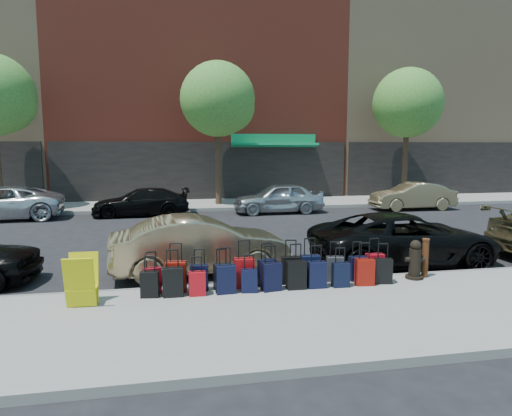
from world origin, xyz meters
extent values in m
plane|color=black|center=(0.00, 0.00, 0.00)|extent=(120.00, 120.00, 0.00)
cube|color=gray|center=(0.00, -6.50, 0.07)|extent=(60.00, 4.00, 0.15)
cube|color=gray|center=(0.00, 10.00, 0.07)|extent=(60.00, 4.00, 0.15)
cube|color=gray|center=(0.00, -4.48, 0.07)|extent=(60.00, 0.08, 0.15)
cube|color=gray|center=(0.00, 7.98, 0.07)|extent=(60.00, 0.08, 0.15)
cube|color=maroon|center=(0.00, 18.00, 10.00)|extent=(17.00, 12.00, 20.00)
cube|color=black|center=(0.00, 11.95, 1.70)|extent=(16.66, 0.15, 3.40)
cube|color=#0D7B48|center=(4.00, 11.60, 3.20)|extent=(5.00, 0.91, 0.27)
cube|color=#0D7B48|center=(4.00, 11.90, 3.55)|extent=(5.00, 0.10, 0.60)
cube|color=#997E5E|center=(16.00, 18.00, 9.00)|extent=(15.00, 12.00, 18.00)
cube|color=black|center=(16.00, 11.95, 1.70)|extent=(14.70, 0.15, 3.40)
sphere|color=#347527|center=(-9.40, 9.50, 5.14)|extent=(2.58, 2.58, 2.58)
cylinder|color=black|center=(0.50, 9.50, 2.55)|extent=(0.30, 0.30, 4.80)
sphere|color=#347527|center=(0.50, 9.50, 5.52)|extent=(3.80, 3.80, 3.80)
sphere|color=#347527|center=(1.10, 9.50, 5.14)|extent=(2.58, 2.58, 2.58)
cylinder|color=black|center=(11.00, 9.50, 2.55)|extent=(0.30, 0.30, 4.80)
sphere|color=#347527|center=(11.00, 9.50, 5.52)|extent=(3.80, 3.80, 3.80)
sphere|color=#347527|center=(11.60, 9.50, 5.14)|extent=(2.58, 2.58, 2.58)
cube|color=maroon|center=(-2.43, -4.84, 0.42)|extent=(0.39, 0.26, 0.53)
cylinder|color=black|center=(-2.43, -4.84, 1.00)|extent=(0.20, 0.07, 0.03)
cube|color=maroon|center=(-1.95, -4.84, 0.47)|extent=(0.45, 0.29, 0.63)
cylinder|color=black|center=(-1.95, -4.84, 1.15)|extent=(0.24, 0.07, 0.03)
cube|color=black|center=(-1.47, -4.85, 0.42)|extent=(0.39, 0.25, 0.55)
cylinder|color=black|center=(-1.47, -4.85, 1.01)|extent=(0.21, 0.06, 0.03)
cube|color=black|center=(-0.99, -4.79, 0.41)|extent=(0.37, 0.23, 0.53)
cylinder|color=black|center=(-0.99, -4.79, 0.99)|extent=(0.20, 0.05, 0.03)
cube|color=#A70A0F|center=(-0.52, -4.84, 0.47)|extent=(0.44, 0.27, 0.64)
cylinder|color=black|center=(-0.52, -4.84, 1.16)|extent=(0.24, 0.05, 0.03)
cube|color=black|center=(-0.02, -4.81, 0.44)|extent=(0.41, 0.27, 0.58)
cylinder|color=black|center=(-0.02, -4.81, 1.07)|extent=(0.22, 0.06, 0.03)
cube|color=black|center=(0.52, -4.75, 0.45)|extent=(0.44, 0.30, 0.60)
cylinder|color=black|center=(0.52, -4.75, 1.11)|extent=(0.23, 0.07, 0.03)
cube|color=black|center=(0.96, -4.79, 0.46)|extent=(0.42, 0.24, 0.62)
cylinder|color=black|center=(0.96, -4.79, 1.14)|extent=(0.23, 0.04, 0.03)
cube|color=#353539|center=(1.55, -4.75, 0.43)|extent=(0.40, 0.26, 0.55)
cylinder|color=black|center=(1.55, -4.75, 1.03)|extent=(0.21, 0.06, 0.03)
cube|color=black|center=(2.06, -4.80, 0.42)|extent=(0.37, 0.21, 0.55)
cylinder|color=black|center=(2.06, -4.80, 1.02)|extent=(0.21, 0.04, 0.03)
cube|color=#B40B1A|center=(2.48, -4.78, 0.44)|extent=(0.39, 0.22, 0.58)
cylinder|color=black|center=(2.48, -4.78, 1.08)|extent=(0.22, 0.03, 0.03)
cube|color=black|center=(-2.47, -5.09, 0.41)|extent=(0.37, 0.24, 0.52)
cylinder|color=black|center=(-2.47, -5.09, 0.97)|extent=(0.20, 0.05, 0.03)
cube|color=black|center=(-2.02, -5.13, 0.44)|extent=(0.40, 0.23, 0.59)
cylinder|color=black|center=(-2.02, -5.13, 1.08)|extent=(0.22, 0.03, 0.03)
cube|color=#B40B14|center=(-1.54, -5.17, 0.40)|extent=(0.34, 0.20, 0.49)
cylinder|color=black|center=(-1.54, -5.17, 0.93)|extent=(0.19, 0.03, 0.03)
cube|color=black|center=(-0.96, -5.13, 0.44)|extent=(0.41, 0.26, 0.59)
cylinder|color=black|center=(-0.96, -5.13, 1.08)|extent=(0.22, 0.05, 0.03)
cube|color=black|center=(-0.47, -5.16, 0.39)|extent=(0.35, 0.23, 0.48)
cylinder|color=black|center=(-0.47, -5.16, 0.92)|extent=(0.19, 0.05, 0.03)
cube|color=black|center=(0.00, -5.14, 0.44)|extent=(0.43, 0.29, 0.59)
cylinder|color=black|center=(0.00, -5.14, 1.08)|extent=(0.23, 0.07, 0.03)
cube|color=black|center=(0.54, -5.12, 0.45)|extent=(0.41, 0.24, 0.59)
cylinder|color=black|center=(0.54, -5.12, 1.10)|extent=(0.23, 0.04, 0.03)
cube|color=black|center=(1.00, -5.13, 0.43)|extent=(0.39, 0.23, 0.56)
cylinder|color=black|center=(1.00, -5.13, 1.05)|extent=(0.21, 0.03, 0.03)
cube|color=black|center=(1.52, -5.17, 0.41)|extent=(0.36, 0.22, 0.52)
cylinder|color=black|center=(1.52, -5.17, 0.98)|extent=(0.20, 0.04, 0.03)
cube|color=maroon|center=(2.07, -5.15, 0.44)|extent=(0.41, 0.26, 0.58)
cylinder|color=black|center=(2.07, -5.15, 1.06)|extent=(0.22, 0.05, 0.03)
cube|color=black|center=(2.53, -5.10, 0.42)|extent=(0.40, 0.28, 0.55)
cylinder|color=black|center=(2.53, -5.10, 1.02)|extent=(0.21, 0.07, 0.03)
cylinder|color=black|center=(3.40, -4.89, 0.18)|extent=(0.40, 0.40, 0.07)
cylinder|color=black|center=(3.40, -4.89, 0.53)|extent=(0.27, 0.27, 0.62)
sphere|color=black|center=(3.40, -4.89, 0.92)|extent=(0.24, 0.24, 0.24)
cylinder|color=black|center=(3.40, -4.89, 0.59)|extent=(0.45, 0.17, 0.11)
cylinder|color=#38190C|center=(3.69, -4.84, 0.59)|extent=(0.15, 0.15, 0.88)
cylinder|color=#38190C|center=(3.69, -4.84, 1.03)|extent=(0.17, 0.17, 0.04)
cube|color=#D9CE0C|center=(-3.71, -5.53, 0.64)|extent=(0.55, 0.26, 0.97)
cube|color=#D9CE0C|center=(-3.70, -5.18, 0.64)|extent=(0.55, 0.26, 0.97)
cube|color=#D9CE0C|center=(-3.70, -5.36, 0.50)|extent=(0.56, 0.38, 0.02)
imported|color=tan|center=(-1.32, -3.07, 0.72)|extent=(4.49, 1.94, 1.44)
imported|color=black|center=(4.09, -3.19, 0.69)|extent=(5.00, 2.31, 1.39)
imported|color=black|center=(-3.31, 7.07, 0.63)|extent=(4.36, 1.83, 1.26)
imported|color=#B7BABF|center=(3.02, 6.71, 0.72)|extent=(4.27, 1.78, 1.45)
imported|color=#908058|center=(9.88, 6.60, 0.68)|extent=(4.15, 1.50, 1.36)
camera|label=1|loc=(-2.05, -14.12, 3.13)|focal=32.00mm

